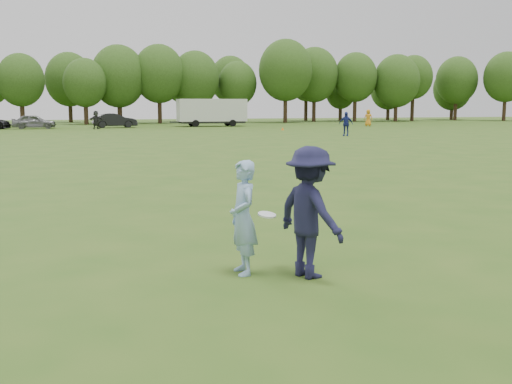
{
  "coord_description": "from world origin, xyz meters",
  "views": [
    {
      "loc": [
        -3.71,
        -8.23,
        2.49
      ],
      "look_at": [
        -0.89,
        0.86,
        1.1
      ],
      "focal_mm": 42.0,
      "sensor_mm": 36.0,
      "label": 1
    }
  ],
  "objects_px": {
    "thrower": "(243,218)",
    "player_far_b": "(346,124)",
    "field_cone": "(283,129)",
    "car_e": "(34,122)",
    "defender": "(310,212)",
    "player_far_c": "(368,118)",
    "cargo_trailer": "(212,111)",
    "car_f": "(115,121)",
    "player_far_d": "(96,120)"
  },
  "relations": [
    {
      "from": "field_cone",
      "to": "player_far_d",
      "type": "bearing_deg",
      "value": 155.1
    },
    {
      "from": "player_far_b",
      "to": "field_cone",
      "type": "xyz_separation_m",
      "value": [
        -1.07,
        12.17,
        -0.83
      ]
    },
    {
      "from": "player_far_b",
      "to": "car_e",
      "type": "bearing_deg",
      "value": 172.96
    },
    {
      "from": "field_cone",
      "to": "player_far_c",
      "type": "bearing_deg",
      "value": 29.2
    },
    {
      "from": "cargo_trailer",
      "to": "player_far_c",
      "type": "bearing_deg",
      "value": -15.89
    },
    {
      "from": "player_far_c",
      "to": "player_far_d",
      "type": "distance_m",
      "value": 31.18
    },
    {
      "from": "player_far_d",
      "to": "field_cone",
      "type": "bearing_deg",
      "value": -52.65
    },
    {
      "from": "field_cone",
      "to": "player_far_b",
      "type": "bearing_deg",
      "value": -84.98
    },
    {
      "from": "field_cone",
      "to": "cargo_trailer",
      "type": "bearing_deg",
      "value": 108.99
    },
    {
      "from": "field_cone",
      "to": "thrower",
      "type": "bearing_deg",
      "value": -110.42
    },
    {
      "from": "defender",
      "to": "car_e",
      "type": "xyz_separation_m",
      "value": [
        -6.84,
        59.72,
        -0.2
      ]
    },
    {
      "from": "player_far_c",
      "to": "car_f",
      "type": "bearing_deg",
      "value": 16.39
    },
    {
      "from": "car_e",
      "to": "car_f",
      "type": "relative_size",
      "value": 0.93
    },
    {
      "from": "car_f",
      "to": "cargo_trailer",
      "type": "bearing_deg",
      "value": -89.87
    },
    {
      "from": "player_far_d",
      "to": "field_cone",
      "type": "xyz_separation_m",
      "value": [
        17.71,
        -8.22,
        -0.81
      ]
    },
    {
      "from": "player_far_d",
      "to": "car_f",
      "type": "xyz_separation_m",
      "value": [
        2.14,
        3.38,
        -0.17
      ]
    },
    {
      "from": "thrower",
      "to": "player_far_b",
      "type": "distance_m",
      "value": 40.89
    },
    {
      "from": "player_far_c",
      "to": "field_cone",
      "type": "bearing_deg",
      "value": 53.59
    },
    {
      "from": "field_cone",
      "to": "car_e",
      "type": "bearing_deg",
      "value": 155.44
    },
    {
      "from": "thrower",
      "to": "player_far_c",
      "type": "height_order",
      "value": "player_far_c"
    },
    {
      "from": "player_far_d",
      "to": "cargo_trailer",
      "type": "xyz_separation_m",
      "value": [
        13.38,
        4.36,
        0.81
      ]
    },
    {
      "from": "thrower",
      "to": "player_far_b",
      "type": "relative_size",
      "value": 0.87
    },
    {
      "from": "car_e",
      "to": "field_cone",
      "type": "distance_m",
      "value": 26.35
    },
    {
      "from": "thrower",
      "to": "player_far_c",
      "type": "bearing_deg",
      "value": 149.2
    },
    {
      "from": "player_far_b",
      "to": "player_far_d",
      "type": "height_order",
      "value": "player_far_b"
    },
    {
      "from": "player_far_c",
      "to": "car_e",
      "type": "xyz_separation_m",
      "value": [
        -37.42,
        3.43,
        -0.23
      ]
    },
    {
      "from": "defender",
      "to": "cargo_trailer",
      "type": "height_order",
      "value": "cargo_trailer"
    },
    {
      "from": "thrower",
      "to": "car_f",
      "type": "height_order",
      "value": "thrower"
    },
    {
      "from": "defender",
      "to": "cargo_trailer",
      "type": "bearing_deg",
      "value": -31.23
    },
    {
      "from": "car_e",
      "to": "defender",
      "type": "bearing_deg",
      "value": -171.88
    },
    {
      "from": "thrower",
      "to": "car_e",
      "type": "relative_size",
      "value": 0.38
    },
    {
      "from": "player_far_d",
      "to": "cargo_trailer",
      "type": "height_order",
      "value": "cargo_trailer"
    },
    {
      "from": "cargo_trailer",
      "to": "defender",
      "type": "bearing_deg",
      "value": -101.76
    },
    {
      "from": "car_e",
      "to": "player_far_d",
      "type": "bearing_deg",
      "value": -112.01
    },
    {
      "from": "defender",
      "to": "player_far_b",
      "type": "distance_m",
      "value": 40.87
    },
    {
      "from": "player_far_b",
      "to": "field_cone",
      "type": "distance_m",
      "value": 12.25
    },
    {
      "from": "car_f",
      "to": "player_far_b",
      "type": "bearing_deg",
      "value": -149.86
    },
    {
      "from": "cargo_trailer",
      "to": "car_e",
      "type": "bearing_deg",
      "value": -175.23
    },
    {
      "from": "defender",
      "to": "car_f",
      "type": "bearing_deg",
      "value": -20.93
    },
    {
      "from": "thrower",
      "to": "field_cone",
      "type": "distance_m",
      "value": 51.59
    },
    {
      "from": "thrower",
      "to": "field_cone",
      "type": "xyz_separation_m",
      "value": [
        17.99,
        48.34,
        -0.7
      ]
    },
    {
      "from": "defender",
      "to": "car_f",
      "type": "distance_m",
      "value": 60.4
    },
    {
      "from": "player_far_d",
      "to": "car_e",
      "type": "xyz_separation_m",
      "value": [
        -6.24,
        2.73,
        -0.2
      ]
    },
    {
      "from": "player_far_d",
      "to": "car_f",
      "type": "distance_m",
      "value": 4.01
    },
    {
      "from": "cargo_trailer",
      "to": "player_far_d",
      "type": "bearing_deg",
      "value": -161.94
    },
    {
      "from": "player_far_d",
      "to": "player_far_b",
      "type": "bearing_deg",
      "value": -75.1
    },
    {
      "from": "player_far_b",
      "to": "player_far_c",
      "type": "distance_m",
      "value": 23.27
    },
    {
      "from": "field_cone",
      "to": "cargo_trailer",
      "type": "xyz_separation_m",
      "value": [
        -4.33,
        12.59,
        1.63
      ]
    },
    {
      "from": "thrower",
      "to": "player_far_c",
      "type": "relative_size",
      "value": 0.85
    },
    {
      "from": "car_e",
      "to": "car_f",
      "type": "xyz_separation_m",
      "value": [
        8.38,
        0.66,
        0.03
      ]
    }
  ]
}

